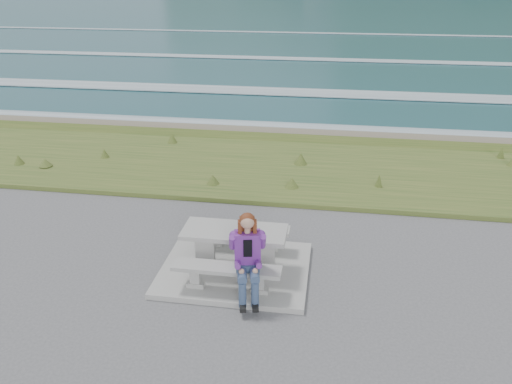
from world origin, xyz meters
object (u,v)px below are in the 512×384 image
picnic_table (235,238)px  bench_seaward (242,231)px  bench_landward (227,272)px  seated_woman (248,269)px

picnic_table → bench_seaward: (0.00, 0.70, -0.23)m
picnic_table → bench_seaward: picnic_table is taller
picnic_table → bench_landward: bearing=-90.0°
picnic_table → bench_seaward: 0.74m
bench_seaward → picnic_table: bearing=-90.0°
bench_landward → bench_seaward: bearing=90.0°
picnic_table → bench_landward: (0.00, -0.70, -0.23)m
seated_woman → bench_landward: bearing=148.5°
bench_seaward → seated_woman: size_ratio=1.26×
picnic_table → bench_landward: picnic_table is taller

